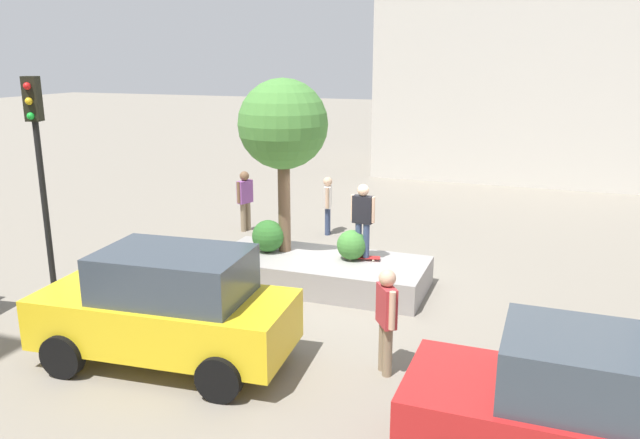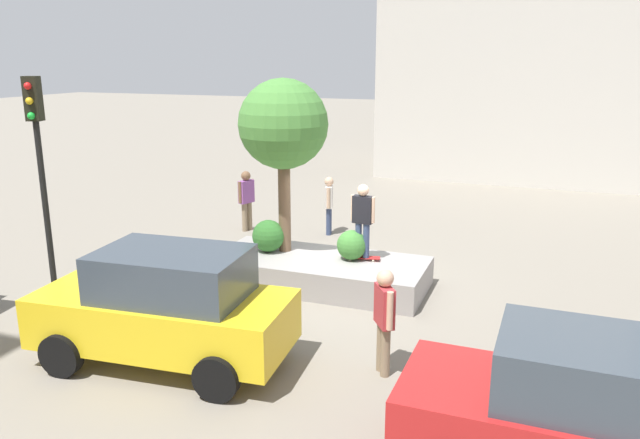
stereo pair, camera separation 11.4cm
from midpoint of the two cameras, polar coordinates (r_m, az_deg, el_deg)
ground_plane at (r=14.10m, az=2.50°, el=-6.16°), size 120.00×120.00×0.00m
planter_ledge at (r=14.08m, az=0.23°, el=-4.79°), size 4.74×2.08×0.63m
plaza_tree at (r=13.96m, az=-3.14°, el=8.55°), size 2.01×2.01×3.93m
boxwood_shrub at (r=14.41m, az=-4.52°, el=-1.50°), size 0.74×0.74×0.74m
hedge_clump at (r=13.84m, az=3.16°, el=-2.34°), size 0.67×0.67×0.67m
skateboard at (r=13.89m, az=4.09°, el=-3.49°), size 0.83×0.37×0.07m
skateboarder at (r=13.62m, az=4.17°, el=0.36°), size 0.55×0.25×1.64m
sedan_parked at (r=8.19m, az=23.45°, el=-16.17°), size 4.20×2.00×1.94m
taxi_cab at (r=10.71m, az=-13.60°, el=-7.74°), size 4.40×2.28×1.98m
traffic_light_corner at (r=13.47m, az=-24.07°, el=5.52°), size 0.34×0.37×4.65m
bystander_watching at (r=17.91m, az=1.01°, el=1.66°), size 0.31×0.56×1.69m
passerby_with_bag at (r=18.40m, az=-6.56°, el=2.10°), size 0.34×0.58×1.78m
pedestrian_crossing at (r=10.12m, az=6.22°, el=-8.62°), size 0.43×0.52×1.78m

